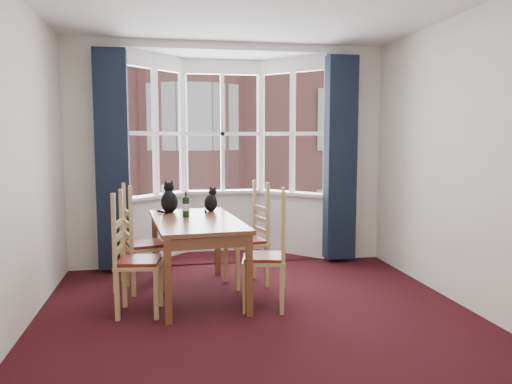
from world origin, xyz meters
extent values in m
plane|color=black|center=(0.00, 0.00, 0.00)|extent=(4.50, 4.50, 0.00)
plane|color=silver|center=(-2.00, 0.00, 1.40)|extent=(0.00, 4.50, 4.50)
plane|color=silver|center=(2.00, 0.00, 1.40)|extent=(0.00, 4.50, 4.50)
plane|color=silver|center=(0.00, -2.25, 1.40)|extent=(4.00, 0.00, 4.00)
cube|color=silver|center=(-1.65, 2.25, 1.40)|extent=(0.70, 0.12, 2.80)
cube|color=silver|center=(1.65, 2.25, 1.40)|extent=(0.70, 0.12, 2.80)
cube|color=#151E30|center=(-1.42, 2.07, 1.35)|extent=(0.38, 0.22, 2.60)
cube|color=#151E30|center=(1.42, 2.07, 1.35)|extent=(0.38, 0.22, 2.60)
cube|color=brown|center=(-0.51, 0.96, 0.78)|extent=(0.97, 1.62, 0.04)
cube|color=brown|center=(-0.80, 0.20, 0.38)|extent=(0.07, 0.07, 0.76)
cube|color=brown|center=(-0.94, 1.64, 0.38)|extent=(0.07, 0.07, 0.76)
cube|color=brown|center=(-0.08, 0.27, 0.38)|extent=(0.07, 0.07, 0.76)
cube|color=brown|center=(-0.22, 1.71, 0.38)|extent=(0.07, 0.07, 0.76)
cube|color=tan|center=(-1.06, 0.52, 0.48)|extent=(0.44, 0.46, 0.06)
cube|color=#5F1810|center=(-1.06, 0.52, 0.49)|extent=(0.40, 0.41, 0.03)
cube|color=tan|center=(-1.03, 1.26, 0.48)|extent=(0.49, 0.51, 0.06)
cube|color=#5F1810|center=(-1.03, 1.26, 0.49)|extent=(0.44, 0.46, 0.03)
cube|color=tan|center=(0.10, 0.47, 0.48)|extent=(0.48, 0.50, 0.06)
cube|color=#5F1810|center=(0.10, 0.47, 0.49)|extent=(0.43, 0.45, 0.03)
cube|color=tan|center=(0.05, 1.25, 0.48)|extent=(0.48, 0.50, 0.06)
cube|color=#5F1810|center=(0.05, 1.25, 0.49)|extent=(0.44, 0.45, 0.03)
ellipsoid|color=black|center=(-0.77, 1.47, 0.91)|extent=(0.20, 0.25, 0.24)
sphere|color=black|center=(-0.77, 1.55, 1.07)|extent=(0.12, 0.12, 0.11)
cone|color=black|center=(-0.80, 1.55, 1.12)|extent=(0.04, 0.04, 0.05)
cone|color=black|center=(-0.74, 1.55, 1.12)|extent=(0.04, 0.04, 0.05)
ellipsoid|color=black|center=(-0.31, 1.48, 0.89)|extent=(0.21, 0.24, 0.19)
sphere|color=black|center=(-0.28, 1.54, 1.01)|extent=(0.12, 0.12, 0.09)
cone|color=black|center=(-0.31, 1.55, 1.05)|extent=(0.04, 0.04, 0.04)
cone|color=black|center=(-0.26, 1.53, 1.05)|extent=(0.04, 0.04, 0.04)
cylinder|color=black|center=(-0.60, 1.11, 0.89)|extent=(0.07, 0.07, 0.20)
sphere|color=black|center=(-0.60, 1.11, 0.99)|extent=(0.06, 0.06, 0.06)
cylinder|color=black|center=(-0.60, 1.11, 1.02)|extent=(0.03, 0.03, 0.08)
cylinder|color=gold|center=(-0.60, 1.11, 1.06)|extent=(0.03, 0.03, 0.02)
cylinder|color=silver|center=(-0.60, 1.11, 0.90)|extent=(0.07, 0.07, 0.07)
cylinder|color=white|center=(-0.83, 2.60, 0.93)|extent=(0.06, 0.06, 0.12)
plane|color=#333335|center=(0.00, 32.25, -6.00)|extent=(80.00, 80.00, 0.00)
cube|color=#90524A|center=(0.00, 14.25, 1.00)|extent=(18.00, 6.00, 14.00)
cylinder|color=#90524A|center=(0.00, 11.25, 1.00)|extent=(3.20, 3.20, 14.00)
camera|label=1|loc=(-0.81, -4.07, 1.61)|focal=35.00mm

